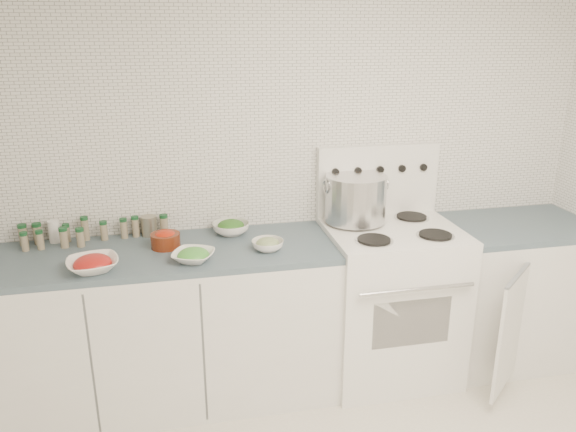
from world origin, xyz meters
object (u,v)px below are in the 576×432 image
object	(u,v)px
stock_pot	(356,196)
bowl_snowpea	(193,255)
stove	(389,296)
bowl_tomato	(93,264)

from	to	relation	value
stock_pot	bowl_snowpea	bearing A→B (deg)	-162.29
stock_pot	bowl_snowpea	world-z (taller)	stock_pot
stove	bowl_snowpea	distance (m)	1.24
stove	stock_pot	world-z (taller)	stove
stove	bowl_tomato	bearing A→B (deg)	-173.72
stock_pot	stove	bearing A→B (deg)	-37.84
stove	bowl_tomato	size ratio (longest dim) A/B	4.68
stock_pot	bowl_tomato	xyz separation A→B (m)	(-1.45, -0.32, -0.16)
bowl_tomato	stock_pot	bearing A→B (deg)	12.59
stove	bowl_snowpea	xyz separation A→B (m)	(-1.15, -0.16, 0.43)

